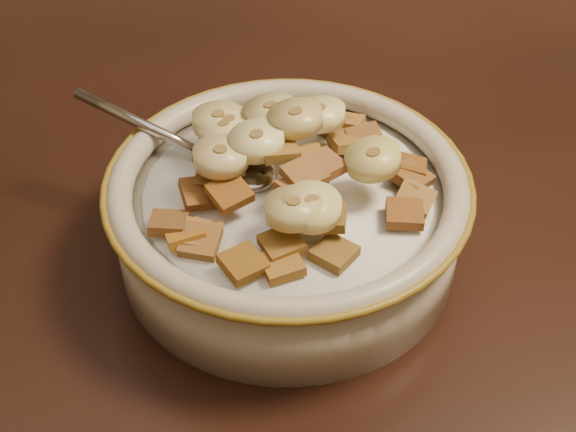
{
  "coord_description": "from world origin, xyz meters",
  "views": [
    {
      "loc": [
        -0.04,
        -0.49,
        1.1
      ],
      "look_at": [
        -0.03,
        -0.14,
        0.78
      ],
      "focal_mm": 50.0,
      "sensor_mm": 36.0,
      "label": 1
    }
  ],
  "objects_px": {
    "chair": "(315,52)",
    "spoon": "(239,170)",
    "table": "(313,140)",
    "cereal_bowl": "(288,223)"
  },
  "relations": [
    {
      "from": "chair",
      "to": "spoon",
      "type": "height_order",
      "value": "chair"
    },
    {
      "from": "table",
      "to": "cereal_bowl",
      "type": "bearing_deg",
      "value": -103.07
    },
    {
      "from": "cereal_bowl",
      "to": "spoon",
      "type": "height_order",
      "value": "spoon"
    },
    {
      "from": "table",
      "to": "spoon",
      "type": "distance_m",
      "value": 0.15
    },
    {
      "from": "table",
      "to": "cereal_bowl",
      "type": "xyz_separation_m",
      "value": [
        -0.03,
        -0.14,
        0.04
      ]
    },
    {
      "from": "spoon",
      "to": "table",
      "type": "bearing_deg",
      "value": -173.72
    },
    {
      "from": "chair",
      "to": "cereal_bowl",
      "type": "relative_size",
      "value": 4.22
    },
    {
      "from": "chair",
      "to": "spoon",
      "type": "distance_m",
      "value": 0.86
    },
    {
      "from": "cereal_bowl",
      "to": "spoon",
      "type": "distance_m",
      "value": 0.04
    },
    {
      "from": "chair",
      "to": "cereal_bowl",
      "type": "bearing_deg",
      "value": -106.01
    }
  ]
}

